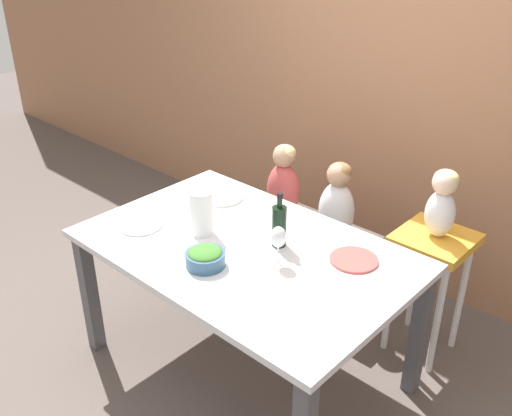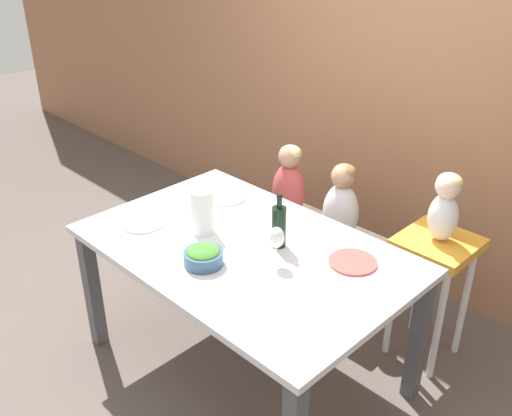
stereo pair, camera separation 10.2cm
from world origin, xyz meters
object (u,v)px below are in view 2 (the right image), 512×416
object	(u,v)px
salad_bowl_large	(203,256)
dinner_plate_back_left	(226,197)
wine_glass_near	(276,238)
dinner_plate_front_left	(143,223)
chair_far_left	(288,226)
person_child_left	(289,183)
dinner_plate_back_right	(353,262)
chair_far_center	(338,250)
wine_bottle	(279,225)
paper_towel_roll	(202,212)
chair_right_highchair	(435,264)
person_child_center	(341,204)
person_baby_right	(445,205)

from	to	relation	value
salad_bowl_large	dinner_plate_back_left	bearing A→B (deg)	128.97
wine_glass_near	dinner_plate_front_left	bearing A→B (deg)	-163.67
chair_far_left	dinner_plate_back_left	size ratio (longest dim) A/B	2.07
person_child_left	dinner_plate_back_right	distance (m)	1.01
chair_far_center	person_child_left	xyz separation A→B (m)	(-0.40, 0.00, 0.30)
chair_far_center	person_child_left	bearing A→B (deg)	179.89
wine_bottle	salad_bowl_large	bearing A→B (deg)	-109.68
salad_bowl_large	paper_towel_roll	bearing A→B (deg)	140.27
chair_far_left	chair_right_highchair	size ratio (longest dim) A/B	0.64
person_child_center	chair_far_left	bearing A→B (deg)	-179.89
chair_far_left	person_child_left	bearing A→B (deg)	90.00
person_child_left	wine_glass_near	xyz separation A→B (m)	(0.62, -0.77, 0.19)
chair_far_left	paper_towel_roll	xyz separation A→B (m)	(0.16, -0.82, 0.48)
dinner_plate_front_left	paper_towel_roll	bearing A→B (deg)	30.05
chair_far_left	paper_towel_roll	bearing A→B (deg)	-78.81
chair_far_left	person_child_left	size ratio (longest dim) A/B	0.97
person_child_center	wine_bottle	world-z (taller)	wine_bottle
paper_towel_roll	dinner_plate_back_left	distance (m)	0.41
chair_far_left	person_child_center	xyz separation A→B (m)	(0.40, 0.00, 0.30)
person_baby_right	salad_bowl_large	xyz separation A→B (m)	(-0.63, -1.01, -0.12)
chair_far_left	chair_right_highchair	xyz separation A→B (m)	(1.01, 0.00, 0.18)
chair_far_center	person_child_left	size ratio (longest dim) A/B	0.97
chair_far_left	dinner_plate_back_right	xyz separation A→B (m)	(0.87, -0.52, 0.37)
person_baby_right	dinner_plate_back_right	xyz separation A→B (m)	(-0.15, -0.53, -0.16)
chair_far_center	wine_bottle	world-z (taller)	wine_bottle
wine_bottle	dinner_plate_back_right	bearing A→B (deg)	20.06
chair_far_left	person_child_center	bearing A→B (deg)	0.11
wine_bottle	wine_glass_near	distance (m)	0.16
chair_right_highchair	dinner_plate_back_right	world-z (taller)	dinner_plate_back_right
chair_right_highchair	person_baby_right	bearing A→B (deg)	90.00
person_child_left	person_child_center	xyz separation A→B (m)	(0.40, 0.00, 0.00)
person_baby_right	dinner_plate_back_left	bearing A→B (deg)	-155.17
dinner_plate_back_left	person_child_center	bearing A→B (deg)	47.89
dinner_plate_back_left	person_child_left	bearing A→B (deg)	85.68
paper_towel_roll	dinner_plate_back_right	bearing A→B (deg)	23.09
dinner_plate_back_left	salad_bowl_large	bearing A→B (deg)	-51.03
salad_bowl_large	dinner_plate_back_right	bearing A→B (deg)	45.70
person_child_center	person_baby_right	bearing A→B (deg)	0.04
person_child_left	dinner_plate_back_left	xyz separation A→B (m)	(-0.04, -0.49, 0.06)
chair_right_highchair	wine_glass_near	world-z (taller)	wine_glass_near
wine_glass_near	dinner_plate_front_left	world-z (taller)	wine_glass_near
chair_far_center	paper_towel_roll	xyz separation A→B (m)	(-0.24, -0.82, 0.48)
person_baby_right	chair_right_highchair	bearing A→B (deg)	-90.00
paper_towel_roll	dinner_plate_front_left	distance (m)	0.35
paper_towel_roll	dinner_plate_back_left	world-z (taller)	paper_towel_roll
person_baby_right	wine_glass_near	world-z (taller)	person_baby_right
person_child_center	person_baby_right	world-z (taller)	person_baby_right
chair_far_center	dinner_plate_back_right	world-z (taller)	dinner_plate_back_right
paper_towel_roll	salad_bowl_large	xyz separation A→B (m)	(0.23, -0.19, -0.07)
chair_right_highchair	person_child_left	world-z (taller)	person_child_left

